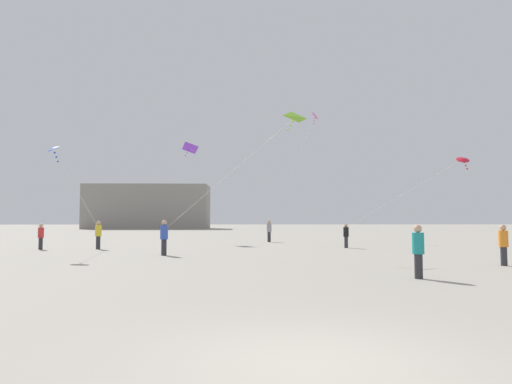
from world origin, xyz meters
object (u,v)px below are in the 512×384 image
(person_in_red, at_px, (41,235))
(person_in_black, at_px, (346,235))
(person_in_blue, at_px, (164,236))
(kite_crimson_diamond, at_px, (461,161))
(kite_magenta_delta, at_px, (314,118))
(person_in_teal, at_px, (418,249))
(person_in_yellow, at_px, (98,234))
(person_in_orange, at_px, (503,243))
(kite_cobalt_diamond, at_px, (54,150))
(building_left_hall, at_px, (149,207))
(kite_violet_delta, at_px, (191,149))
(person_in_grey, at_px, (269,230))
(kite_lime_delta, at_px, (292,120))

(person_in_red, bearing_deg, person_in_black, 57.62)
(person_in_blue, relative_size, kite_crimson_diamond, 0.27)
(kite_magenta_delta, bearing_deg, kite_crimson_diamond, -66.13)
(person_in_teal, bearing_deg, person_in_yellow, -124.28)
(person_in_orange, bearing_deg, kite_cobalt_diamond, 142.03)
(kite_cobalt_diamond, xyz_separation_m, building_left_hall, (-8.27, 65.09, -1.24))
(person_in_black, relative_size, building_left_hall, 0.07)
(kite_crimson_diamond, relative_size, kite_magenta_delta, 0.66)
(kite_magenta_delta, relative_size, building_left_hall, 0.45)
(person_in_teal, xyz_separation_m, kite_violet_delta, (-9.75, 23.59, 6.83))
(person_in_orange, relative_size, person_in_red, 1.04)
(person_in_grey, bearing_deg, kite_magenta_delta, -172.89)
(kite_lime_delta, relative_size, building_left_hall, 0.32)
(person_in_orange, distance_m, person_in_red, 25.05)
(person_in_yellow, distance_m, person_in_orange, 22.07)
(person_in_black, relative_size, kite_crimson_diamond, 0.23)
(person_in_red, height_order, kite_violet_delta, kite_violet_delta)
(person_in_orange, bearing_deg, kite_violet_delta, 104.68)
(person_in_orange, distance_m, kite_crimson_diamond, 9.93)
(person_in_yellow, distance_m, kite_cobalt_diamond, 6.56)
(person_in_yellow, bearing_deg, person_in_orange, 105.79)
(person_in_blue, relative_size, person_in_grey, 1.01)
(person_in_black, distance_m, kite_cobalt_diamond, 18.05)
(person_in_black, xyz_separation_m, kite_cobalt_diamond, (-16.59, -5.42, 4.60))
(person_in_grey, height_order, kite_violet_delta, kite_violet_delta)
(person_in_grey, distance_m, kite_crimson_diamond, 15.65)
(person_in_yellow, xyz_separation_m, person_in_red, (-3.43, -0.20, -0.10))
(kite_crimson_diamond, bearing_deg, building_left_hall, 116.52)
(person_in_teal, relative_size, person_in_red, 1.07)
(person_in_grey, xyz_separation_m, kite_crimson_diamond, (10.83, -10.42, 4.36))
(person_in_blue, xyz_separation_m, person_in_teal, (9.53, -9.36, -0.07))
(kite_violet_delta, distance_m, kite_cobalt_diamond, 15.23)
(person_in_teal, bearing_deg, person_in_blue, -124.02)
(kite_lime_delta, distance_m, building_left_hall, 68.95)
(person_in_orange, height_order, kite_cobalt_diamond, kite_cobalt_diamond)
(person_in_yellow, bearing_deg, building_left_hall, -127.02)
(person_in_grey, xyz_separation_m, kite_violet_delta, (-6.47, 0.92, 6.76))
(person_in_black, bearing_deg, person_in_orange, 174.63)
(person_in_blue, bearing_deg, building_left_hall, 98.36)
(person_in_teal, xyz_separation_m, person_in_grey, (-3.28, 22.67, 0.06))
(person_in_orange, bearing_deg, person_in_red, 133.73)
(person_in_orange, height_order, kite_violet_delta, kite_violet_delta)
(person_in_orange, distance_m, person_in_black, 11.88)
(person_in_blue, distance_m, kite_magenta_delta, 22.75)
(person_in_black, bearing_deg, kite_crimson_diamond, -137.45)
(person_in_yellow, relative_size, kite_magenta_delta, 0.17)
(person_in_red, xyz_separation_m, kite_crimson_diamond, (25.40, -1.85, 4.48))
(person_in_grey, bearing_deg, kite_violet_delta, -43.30)
(person_in_black, bearing_deg, kite_magenta_delta, -23.17)
(person_in_blue, xyz_separation_m, kite_cobalt_diamond, (-5.81, 0.25, 4.47))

